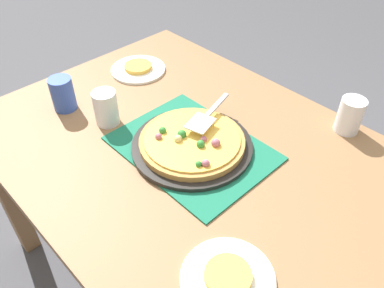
{
  "coord_description": "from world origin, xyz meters",
  "views": [
    {
      "loc": [
        0.66,
        -0.64,
        1.58
      ],
      "look_at": [
        0.0,
        0.0,
        0.77
      ],
      "focal_mm": 36.75,
      "sensor_mm": 36.0,
      "label": 1
    }
  ],
  "objects_px": {
    "pizza": "(192,141)",
    "pizza_server": "(207,115)",
    "served_slice_right": "(228,276)",
    "pizza_pan": "(192,146)",
    "cup_near": "(350,115)",
    "cup_corner": "(106,108)",
    "cup_far": "(63,94)",
    "served_slice_left": "(138,67)",
    "plate_near_left": "(138,69)",
    "plate_far_right": "(228,279)"
  },
  "relations": [
    {
      "from": "pizza",
      "to": "pizza_server",
      "type": "relative_size",
      "value": 1.42
    },
    {
      "from": "served_slice_right",
      "to": "pizza_pan",
      "type": "bearing_deg",
      "value": 146.51
    },
    {
      "from": "cup_near",
      "to": "cup_corner",
      "type": "xyz_separation_m",
      "value": [
        -0.58,
        -0.55,
        0.0
      ]
    },
    {
      "from": "served_slice_right",
      "to": "cup_far",
      "type": "bearing_deg",
      "value": 174.71
    },
    {
      "from": "served_slice_right",
      "to": "pizza_server",
      "type": "bearing_deg",
      "value": 139.67
    },
    {
      "from": "served_slice_left",
      "to": "cup_near",
      "type": "height_order",
      "value": "cup_near"
    },
    {
      "from": "plate_near_left",
      "to": "plate_far_right",
      "type": "distance_m",
      "value": 0.97
    },
    {
      "from": "pizza_pan",
      "to": "cup_corner",
      "type": "height_order",
      "value": "cup_corner"
    },
    {
      "from": "plate_near_left",
      "to": "cup_corner",
      "type": "distance_m",
      "value": 0.35
    },
    {
      "from": "plate_near_left",
      "to": "cup_far",
      "type": "distance_m",
      "value": 0.35
    },
    {
      "from": "served_slice_right",
      "to": "cup_far",
      "type": "relative_size",
      "value": 0.92
    },
    {
      "from": "pizza",
      "to": "plate_far_right",
      "type": "xyz_separation_m",
      "value": [
        0.38,
        -0.25,
        -0.03
      ]
    },
    {
      "from": "served_slice_right",
      "to": "plate_far_right",
      "type": "bearing_deg",
      "value": 0.0
    },
    {
      "from": "pizza_server",
      "to": "pizza",
      "type": "bearing_deg",
      "value": -73.91
    },
    {
      "from": "served_slice_right",
      "to": "cup_corner",
      "type": "xyz_separation_m",
      "value": [
        -0.68,
        0.14,
        0.04
      ]
    },
    {
      "from": "cup_far",
      "to": "pizza_server",
      "type": "bearing_deg",
      "value": 31.18
    },
    {
      "from": "cup_far",
      "to": "cup_corner",
      "type": "xyz_separation_m",
      "value": [
        0.17,
        0.06,
        0.0
      ]
    },
    {
      "from": "cup_corner",
      "to": "pizza_server",
      "type": "xyz_separation_m",
      "value": [
        0.27,
        0.21,
        0.01
      ]
    },
    {
      "from": "served_slice_right",
      "to": "pizza_server",
      "type": "distance_m",
      "value": 0.54
    },
    {
      "from": "pizza_pan",
      "to": "plate_near_left",
      "type": "xyz_separation_m",
      "value": [
        -0.49,
        0.17,
        -0.01
      ]
    },
    {
      "from": "cup_far",
      "to": "cup_corner",
      "type": "height_order",
      "value": "same"
    },
    {
      "from": "cup_far",
      "to": "cup_corner",
      "type": "relative_size",
      "value": 1.0
    },
    {
      "from": "cup_far",
      "to": "plate_near_left",
      "type": "bearing_deg",
      "value": 94.19
    },
    {
      "from": "pizza_pan",
      "to": "plate_near_left",
      "type": "relative_size",
      "value": 1.73
    },
    {
      "from": "cup_near",
      "to": "cup_corner",
      "type": "relative_size",
      "value": 1.0
    },
    {
      "from": "pizza_server",
      "to": "pizza_pan",
      "type": "bearing_deg",
      "value": -74.19
    },
    {
      "from": "pizza_server",
      "to": "served_slice_right",
      "type": "bearing_deg",
      "value": -40.33
    },
    {
      "from": "pizza",
      "to": "cup_far",
      "type": "height_order",
      "value": "cup_far"
    },
    {
      "from": "pizza_pan",
      "to": "pizza_server",
      "type": "distance_m",
      "value": 0.11
    },
    {
      "from": "pizza_pan",
      "to": "cup_corner",
      "type": "distance_m",
      "value": 0.32
    },
    {
      "from": "pizza",
      "to": "cup_corner",
      "type": "xyz_separation_m",
      "value": [
        -0.3,
        -0.11,
        0.03
      ]
    },
    {
      "from": "served_slice_right",
      "to": "cup_far",
      "type": "distance_m",
      "value": 0.86
    },
    {
      "from": "pizza_pan",
      "to": "served_slice_right",
      "type": "height_order",
      "value": "served_slice_right"
    },
    {
      "from": "cup_far",
      "to": "pizza_server",
      "type": "xyz_separation_m",
      "value": [
        0.44,
        0.27,
        0.01
      ]
    },
    {
      "from": "pizza_pan",
      "to": "pizza",
      "type": "distance_m",
      "value": 0.02
    },
    {
      "from": "served_slice_right",
      "to": "cup_corner",
      "type": "relative_size",
      "value": 0.92
    },
    {
      "from": "served_slice_left",
      "to": "cup_corner",
      "type": "distance_m",
      "value": 0.35
    },
    {
      "from": "served_slice_right",
      "to": "cup_corner",
      "type": "bearing_deg",
      "value": 168.31
    },
    {
      "from": "pizza",
      "to": "pizza_pan",
      "type": "bearing_deg",
      "value": 129.08
    },
    {
      "from": "plate_far_right",
      "to": "served_slice_right",
      "type": "distance_m",
      "value": 0.01
    },
    {
      "from": "plate_far_right",
      "to": "served_slice_left",
      "type": "height_order",
      "value": "served_slice_left"
    },
    {
      "from": "pizza",
      "to": "plate_far_right",
      "type": "relative_size",
      "value": 1.5
    },
    {
      "from": "pizza_server",
      "to": "plate_far_right",
      "type": "bearing_deg",
      "value": -40.33
    },
    {
      "from": "pizza",
      "to": "cup_far",
      "type": "distance_m",
      "value": 0.5
    },
    {
      "from": "pizza_pan",
      "to": "served_slice_left",
      "type": "height_order",
      "value": "served_slice_left"
    },
    {
      "from": "cup_corner",
      "to": "pizza_server",
      "type": "height_order",
      "value": "cup_corner"
    },
    {
      "from": "plate_far_right",
      "to": "served_slice_left",
      "type": "relative_size",
      "value": 2.0
    },
    {
      "from": "pizza_pan",
      "to": "served_slice_right",
      "type": "distance_m",
      "value": 0.46
    },
    {
      "from": "cup_far",
      "to": "pizza_server",
      "type": "relative_size",
      "value": 0.51
    },
    {
      "from": "pizza",
      "to": "pizza_server",
      "type": "distance_m",
      "value": 0.11
    }
  ]
}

